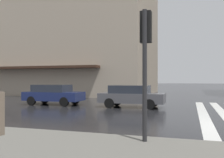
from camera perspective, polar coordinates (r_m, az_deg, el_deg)
The scene contains 4 objects.
haussmann_block_mid at distance 35.40m, azimuth -11.72°, elevation 13.63°, with size 15.94×24.15×20.82m.
traffic_signal_post at distance 6.87m, azimuth 7.56°, elevation 7.22°, with size 0.44×0.30×3.47m.
car_navy at distance 18.23m, azimuth -13.12°, elevation -3.32°, with size 1.85×4.10×1.41m.
car_dark_grey at distance 16.13m, azimuth 4.41°, elevation -3.74°, with size 1.85×4.10×1.41m.
Camera 1 is at (-10.19, 2.12, 1.78)m, focal length 40.50 mm.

